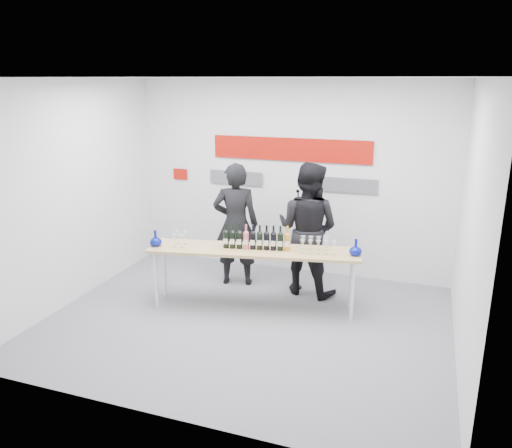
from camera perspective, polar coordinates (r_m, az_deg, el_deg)
name	(u,v)px	position (r m, az deg, el deg)	size (l,w,h in m)	color
ground	(246,322)	(6.50, -1.14, -11.10)	(5.00, 5.00, 0.00)	slate
back_wall	(290,178)	(7.82, 3.92, 5.26)	(5.00, 0.04, 3.00)	silver
signage	(287,159)	(7.75, 3.51, 7.47)	(3.38, 0.02, 0.79)	#A21006
tasting_table	(254,253)	(6.59, -0.29, -3.39)	(2.84, 1.08, 0.83)	tan
wine_bottles	(256,237)	(6.51, 0.04, -1.51)	(0.88, 0.24, 0.33)	black
decanter_left	(156,238)	(6.79, -11.41, -1.59)	(0.16, 0.16, 0.21)	navy
decanter_right	(356,247)	(6.42, 11.33, -2.62)	(0.16, 0.16, 0.21)	navy
glasses_left	(180,239)	(6.75, -8.71, -1.70)	(0.19, 0.24, 0.18)	silver
glasses_right	(317,245)	(6.46, 6.93, -2.45)	(0.49, 0.28, 0.18)	silver
presenter_left	(236,225)	(7.35, -2.32, -0.07)	(0.67, 0.44, 1.84)	black
presenter_right	(307,229)	(7.07, 5.91, -0.57)	(0.92, 0.72, 1.90)	black
mic_stand	(296,259)	(7.32, 4.65, -4.00)	(0.17, 0.17, 1.50)	black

